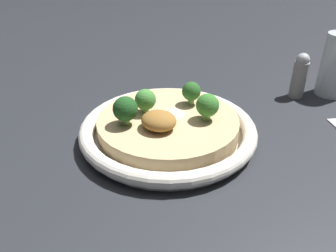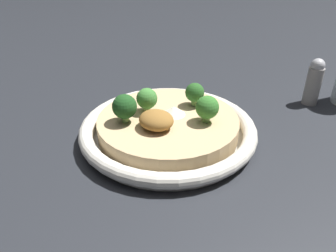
% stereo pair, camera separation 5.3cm
% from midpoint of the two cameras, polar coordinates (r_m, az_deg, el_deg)
% --- Properties ---
extents(ground_plane, '(6.00, 6.00, 0.00)m').
position_cam_midpoint_polar(ground_plane, '(0.55, 2.80, -2.12)').
color(ground_plane, '#23262B').
extents(risotto_bowl, '(0.29, 0.29, 0.04)m').
position_cam_midpoint_polar(risotto_bowl, '(0.54, 2.85, -0.48)').
color(risotto_bowl, silver).
rests_on(risotto_bowl, ground_plane).
extents(cheese_sprinkle, '(0.04, 0.04, 0.01)m').
position_cam_midpoint_polar(cheese_sprinkle, '(0.53, 3.76, 2.70)').
color(cheese_sprinkle, white).
rests_on(cheese_sprinkle, risotto_bowl).
extents(crispy_onion_garnish, '(0.05, 0.05, 0.03)m').
position_cam_midpoint_polar(crispy_onion_garnish, '(0.49, 1.04, 0.95)').
color(crispy_onion_garnish, olive).
rests_on(crispy_onion_garnish, risotto_bowl).
extents(broccoli_front, '(0.04, 0.04, 0.05)m').
position_cam_midpoint_polar(broccoli_front, '(0.50, -4.57, 3.25)').
color(broccoli_front, '#668E47').
rests_on(broccoli_front, risotto_bowl).
extents(broccoli_back, '(0.03, 0.03, 0.04)m').
position_cam_midpoint_polar(broccoli_back, '(0.56, 7.42, 5.68)').
color(broccoli_back, '#668E47').
rests_on(broccoli_back, risotto_bowl).
extents(broccoli_right, '(0.04, 0.04, 0.04)m').
position_cam_midpoint_polar(broccoli_right, '(0.51, 9.84, 3.08)').
color(broccoli_right, '#668E47').
rests_on(broccoli_right, risotto_bowl).
extents(broccoli_front_left, '(0.03, 0.03, 0.04)m').
position_cam_midpoint_polar(broccoli_front_left, '(0.53, -0.84, 4.68)').
color(broccoli_front_left, '#84A856').
rests_on(broccoli_front_left, risotto_bowl).
extents(pepper_shaker, '(0.03, 0.03, 0.09)m').
position_cam_midpoint_polar(pepper_shaker, '(0.71, 26.09, 6.91)').
color(pepper_shaker, '#9E9993').
rests_on(pepper_shaker, ground_plane).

